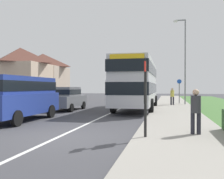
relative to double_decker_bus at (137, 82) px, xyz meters
name	(u,v)px	position (x,y,z in m)	size (l,w,h in m)	color
ground_plane	(58,137)	(-1.43, -11.07, -2.14)	(120.00, 120.00, 0.00)	#424247
lane_marking_centre	(110,113)	(-1.43, -3.07, -2.14)	(0.14, 60.00, 0.01)	silver
pavement_near_side	(177,118)	(2.77, -5.07, -2.08)	(3.20, 68.00, 0.12)	#9E998E
double_decker_bus	(137,82)	(0.00, 0.00, 0.00)	(2.80, 10.04, 3.70)	#BCBCC1
parked_van_blue	(19,95)	(-5.17, -7.62, -0.79)	(2.11, 5.38, 2.27)	navy
parked_car_grey	(66,98)	(-5.14, -1.51, -1.19)	(1.95, 4.23, 1.75)	slate
pedestrian_at_stop	(196,109)	(3.22, -10.14, -1.17)	(0.34, 0.34, 1.67)	#23232D
pedestrian_walking_away	(172,95)	(2.72, 4.43, -1.17)	(0.34, 0.34, 1.67)	#23232D
bus_stop_sign	(145,93)	(1.57, -10.98, -0.60)	(0.09, 0.52, 2.60)	black
cycle_route_sign	(179,90)	(3.44, 6.58, -0.71)	(0.44, 0.08, 2.52)	slate
street_lamp_mid	(184,57)	(3.83, 5.54, 2.48)	(1.14, 0.20, 8.14)	slate
house_terrace_far_side	(32,75)	(-16.62, 13.58, 1.33)	(6.58, 12.12, 6.93)	#C1A88E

